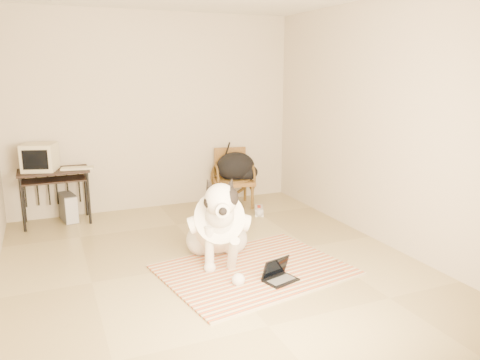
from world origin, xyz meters
TOP-DOWN VIEW (x-y plane):
  - floor at (0.00, 0.00)m, footprint 4.50×4.50m
  - wall_back at (0.00, 2.25)m, footprint 4.50×0.00m
  - wall_front at (0.00, -2.25)m, footprint 4.50×0.00m
  - wall_right at (2.00, 0.00)m, footprint 0.00×4.50m
  - rug at (0.33, -0.35)m, footprint 1.92×1.59m
  - dog at (0.09, 0.01)m, footprint 0.70×1.36m
  - laptop at (0.43, -0.66)m, footprint 0.35×0.29m
  - computer_desk at (-1.39, 1.97)m, footprint 0.84×0.47m
  - crt_monitor at (-1.53, 2.00)m, footprint 0.46×0.45m
  - desk_keyboard at (-1.10, 1.91)m, footprint 0.41×0.21m
  - pc_tower at (-1.25, 2.03)m, footprint 0.23×0.41m
  - rattan_chair at (1.01, 1.88)m, footprint 0.62×0.61m
  - backpack at (1.05, 1.82)m, footprint 0.59×0.46m
  - sneaker_left at (0.73, 1.06)m, footprint 0.24×0.29m
  - sneaker_right at (1.17, 1.33)m, footprint 0.21×0.30m

SIDE VIEW (x-z plane):
  - floor at x=0.00m, z-range 0.00..0.00m
  - rug at x=0.33m, z-range 0.00..0.02m
  - sneaker_left at x=0.73m, z-range -0.01..0.09m
  - sneaker_right at x=1.17m, z-range -0.01..0.09m
  - laptop at x=0.43m, z-range -0.03..0.18m
  - pc_tower at x=-1.25m, z-range 0.00..0.36m
  - dog at x=0.09m, z-range -0.10..0.88m
  - rattan_chair at x=1.01m, z-range 0.00..0.82m
  - backpack at x=1.05m, z-range 0.36..0.77m
  - computer_desk at x=-1.39m, z-range 0.25..0.95m
  - desk_keyboard at x=-1.10m, z-range 0.70..0.73m
  - crt_monitor at x=-1.53m, z-range 0.70..1.04m
  - wall_back at x=0.00m, z-range -0.90..3.60m
  - wall_front at x=0.00m, z-range -0.90..3.60m
  - wall_right at x=2.00m, z-range -0.90..3.60m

